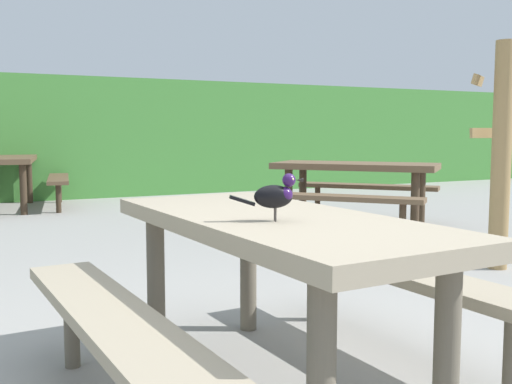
{
  "coord_description": "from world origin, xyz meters",
  "views": [
    {
      "loc": [
        -1.04,
        -1.95,
        1.08
      ],
      "look_at": [
        0.03,
        0.22,
        0.84
      ],
      "focal_mm": 41.93,
      "sensor_mm": 36.0,
      "label": 1
    }
  ],
  "objects_px": {
    "picnic_table_foreground": "(274,258)",
    "picnic_table_mid_right": "(355,179)",
    "bird_grackle": "(276,195)",
    "picnic_table_mid_left": "(6,170)"
  },
  "relations": [
    {
      "from": "bird_grackle",
      "to": "picnic_table_mid_left",
      "type": "relative_size",
      "value": 0.14
    },
    {
      "from": "bird_grackle",
      "to": "picnic_table_mid_left",
      "type": "xyz_separation_m",
      "value": [
        -0.51,
        7.09,
        -0.29
      ]
    },
    {
      "from": "picnic_table_mid_left",
      "to": "bird_grackle",
      "type": "bearing_deg",
      "value": -85.9
    },
    {
      "from": "picnic_table_foreground",
      "to": "picnic_table_mid_right",
      "type": "xyz_separation_m",
      "value": [
        2.83,
        3.36,
        0.0
      ]
    },
    {
      "from": "picnic_table_foreground",
      "to": "picnic_table_mid_right",
      "type": "relative_size",
      "value": 0.77
    },
    {
      "from": "picnic_table_foreground",
      "to": "bird_grackle",
      "type": "distance_m",
      "value": 0.34
    },
    {
      "from": "picnic_table_foreground",
      "to": "picnic_table_mid_right",
      "type": "distance_m",
      "value": 4.4
    },
    {
      "from": "picnic_table_foreground",
      "to": "bird_grackle",
      "type": "relative_size",
      "value": 6.67
    },
    {
      "from": "picnic_table_foreground",
      "to": "picnic_table_mid_left",
      "type": "height_order",
      "value": "same"
    },
    {
      "from": "bird_grackle",
      "to": "picnic_table_mid_left",
      "type": "height_order",
      "value": "bird_grackle"
    }
  ]
}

